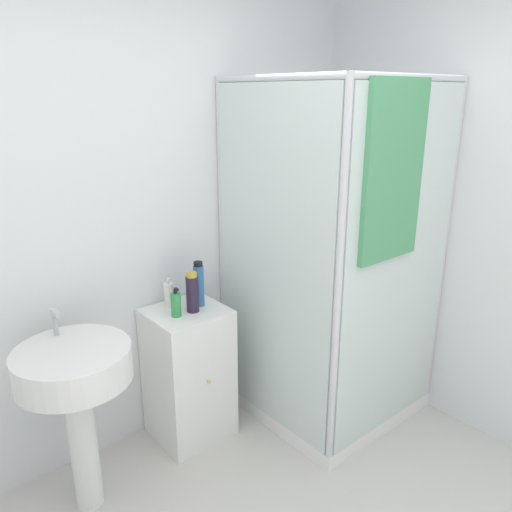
{
  "coord_description": "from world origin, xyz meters",
  "views": [
    {
      "loc": [
        -0.94,
        -0.67,
        1.9
      ],
      "look_at": [
        0.54,
        1.1,
        1.15
      ],
      "focal_mm": 35.0,
      "sensor_mm": 36.0,
      "label": 1
    }
  ],
  "objects_px": {
    "soap_dispenser": "(176,304)",
    "shampoo_bottle_blue": "(199,284)",
    "lotion_bottle_white": "(169,295)",
    "sink": "(75,383)",
    "shampoo_bottle_tall_black": "(192,293)"
  },
  "relations": [
    {
      "from": "soap_dispenser",
      "to": "shampoo_bottle_blue",
      "type": "distance_m",
      "value": 0.19
    },
    {
      "from": "shampoo_bottle_blue",
      "to": "lotion_bottle_white",
      "type": "relative_size",
      "value": 1.49
    },
    {
      "from": "sink",
      "to": "shampoo_bottle_tall_black",
      "type": "height_order",
      "value": "shampoo_bottle_tall_black"
    },
    {
      "from": "shampoo_bottle_tall_black",
      "to": "shampoo_bottle_blue",
      "type": "distance_m",
      "value": 0.08
    },
    {
      "from": "lotion_bottle_white",
      "to": "soap_dispenser",
      "type": "bearing_deg",
      "value": -104.16
    },
    {
      "from": "soap_dispenser",
      "to": "lotion_bottle_white",
      "type": "bearing_deg",
      "value": 75.84
    },
    {
      "from": "soap_dispenser",
      "to": "shampoo_bottle_tall_black",
      "type": "distance_m",
      "value": 0.11
    },
    {
      "from": "shampoo_bottle_tall_black",
      "to": "lotion_bottle_white",
      "type": "bearing_deg",
      "value": 117.74
    },
    {
      "from": "shampoo_bottle_tall_black",
      "to": "lotion_bottle_white",
      "type": "relative_size",
      "value": 1.29
    },
    {
      "from": "sink",
      "to": "soap_dispenser",
      "type": "height_order",
      "value": "sink"
    },
    {
      "from": "shampoo_bottle_blue",
      "to": "lotion_bottle_white",
      "type": "xyz_separation_m",
      "value": [
        -0.14,
        0.09,
        -0.05
      ]
    },
    {
      "from": "sink",
      "to": "soap_dispenser",
      "type": "relative_size",
      "value": 5.99
    },
    {
      "from": "shampoo_bottle_blue",
      "to": "sink",
      "type": "bearing_deg",
      "value": -169.11
    },
    {
      "from": "sink",
      "to": "shampoo_bottle_blue",
      "type": "xyz_separation_m",
      "value": [
        0.77,
        0.15,
        0.24
      ]
    },
    {
      "from": "soap_dispenser",
      "to": "sink",
      "type": "bearing_deg",
      "value": -169.82
    }
  ]
}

